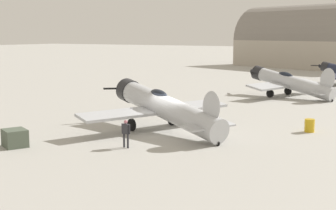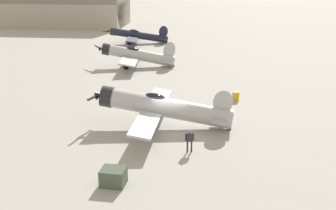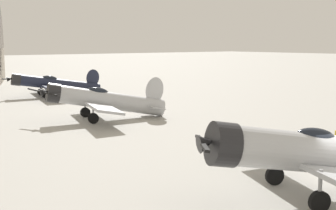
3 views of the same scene
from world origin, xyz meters
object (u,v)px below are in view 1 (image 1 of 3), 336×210
Objects in this scene: ground_crew_mechanic at (126,131)px; equipment_crate at (15,138)px; airplane_mid_apron at (289,82)px; airplane_foreground at (163,107)px; fuel_drum at (310,126)px.

ground_crew_mechanic is 6.37m from equipment_crate.
airplane_mid_apron is 26.17m from ground_crew_mechanic.
airplane_mid_apron reaches higher than equipment_crate.
airplane_mid_apron is 30.00m from equipment_crate.
airplane_foreground is at bearing 148.07° from equipment_crate.
ground_crew_mechanic is 12.45m from fuel_drum.
airplane_mid_apron is (-20.98, 2.29, -0.10)m from airplane_foreground.
airplane_foreground is 21.11m from airplane_mid_apron.
fuel_drum is at bearing -128.52° from airplane_foreground.
equipment_crate is 2.06× the size of fuel_drum.
ground_crew_mechanic is (26.11, -1.71, -0.55)m from airplane_mid_apron.
ground_crew_mechanic is at bearing 117.85° from equipment_crate.
ground_crew_mechanic is 0.90× the size of equipment_crate.
fuel_drum is at bearing 127.95° from airplane_mid_apron.
equipment_crate is at bearing -47.00° from fuel_drum.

